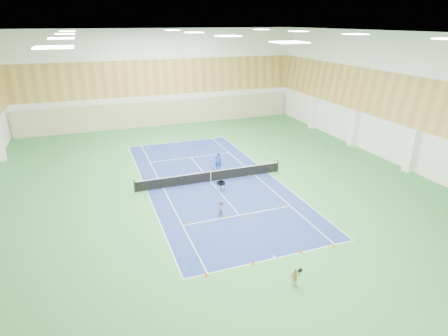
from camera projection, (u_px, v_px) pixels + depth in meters
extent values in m
plane|color=#32763B|center=(211.00, 181.00, 32.06)|extent=(40.00, 40.00, 0.00)
cube|color=navy|center=(211.00, 181.00, 32.05)|extent=(10.97, 23.77, 0.01)
cube|color=#C6B793|center=(163.00, 113.00, 48.70)|extent=(35.40, 0.16, 3.20)
imported|color=#204497|center=(218.00, 161.00, 34.37)|extent=(0.69, 0.53, 1.69)
imported|color=#9A9AA2|center=(222.00, 208.00, 26.21)|extent=(0.73, 0.70, 1.18)
imported|color=tan|center=(295.00, 277.00, 19.26)|extent=(0.64, 0.32, 1.06)
cone|color=#FF5F0D|center=(187.00, 223.00, 25.28)|extent=(0.21, 0.21, 0.23)
cone|color=orange|center=(225.00, 216.00, 26.23)|extent=(0.20, 0.20, 0.22)
cone|color=orange|center=(250.00, 216.00, 26.18)|extent=(0.21, 0.21, 0.23)
cone|color=orange|center=(284.00, 205.00, 27.73)|extent=(0.22, 0.22, 0.25)
cone|color=#FF570D|center=(206.00, 274.00, 20.17)|extent=(0.21, 0.21, 0.23)
cone|color=orange|center=(253.00, 263.00, 21.13)|extent=(0.21, 0.21, 0.23)
cone|color=#D55A0B|center=(301.00, 251.00, 22.21)|extent=(0.21, 0.21, 0.23)
cone|color=orange|center=(334.00, 245.00, 22.76)|extent=(0.22, 0.22, 0.24)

